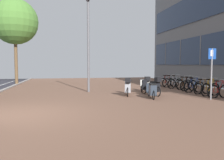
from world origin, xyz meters
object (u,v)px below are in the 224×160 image
at_px(bicycle_rack_01, 210,89).
at_px(bicycle_rack_05, 184,85).
at_px(bicycle_rack_08, 167,82).
at_px(scooter_mid, 152,90).
at_px(bicycle_rack_00, 219,91).
at_px(bicycle_rack_03, 194,87).
at_px(parking_sign, 212,68).
at_px(scooter_far, 128,87).
at_px(lamp_post, 88,40).
at_px(street_tree, 15,22).
at_px(scooter_extra, 153,87).
at_px(bicycle_rack_04, 189,85).
at_px(bicycle_rack_06, 175,83).
at_px(bicycle_rack_02, 202,88).
at_px(scooter_near, 146,85).
at_px(bicycle_rack_07, 171,83).

xyz_separation_m(bicycle_rack_01, bicycle_rack_05, (0.18, 3.04, -0.02)).
relative_size(bicycle_rack_01, bicycle_rack_08, 1.09).
bearing_deg(scooter_mid, bicycle_rack_01, 3.08).
xyz_separation_m(bicycle_rack_05, scooter_mid, (-3.57, -3.22, 0.06)).
height_order(bicycle_rack_00, bicycle_rack_08, bicycle_rack_00).
xyz_separation_m(bicycle_rack_00, bicycle_rack_03, (0.02, 2.28, 0.00)).
distance_m(bicycle_rack_01, scooter_mid, 3.39).
distance_m(bicycle_rack_03, parking_sign, 3.10).
height_order(bicycle_rack_00, bicycle_rack_05, bicycle_rack_00).
bearing_deg(scooter_far, lamp_post, 131.47).
relative_size(parking_sign, street_tree, 0.34).
bearing_deg(lamp_post, bicycle_rack_05, 0.04).
relative_size(bicycle_rack_05, scooter_mid, 0.74).
xyz_separation_m(bicycle_rack_00, lamp_post, (-6.15, 3.80, 2.82)).
bearing_deg(bicycle_rack_01, scooter_mid, -176.92).
bearing_deg(scooter_far, bicycle_rack_01, -11.97).
bearing_deg(scooter_extra, bicycle_rack_03, 14.40).
height_order(bicycle_rack_01, bicycle_rack_08, bicycle_rack_01).
relative_size(bicycle_rack_04, bicycle_rack_06, 1.00).
bearing_deg(bicycle_rack_02, street_tree, 143.83).
height_order(bicycle_rack_05, bicycle_rack_08, bicycle_rack_05).
bearing_deg(scooter_near, lamp_post, 165.38).
bearing_deg(scooter_mid, scooter_near, 77.20).
distance_m(bicycle_rack_02, scooter_extra, 3.00).
bearing_deg(bicycle_rack_04, parking_sign, -104.68).
bearing_deg(bicycle_rack_00, scooter_extra, 152.46).
distance_m(bicycle_rack_06, parking_sign, 5.22).
relative_size(bicycle_rack_04, lamp_post, 0.24).
bearing_deg(bicycle_rack_07, street_tree, 157.96).
bearing_deg(scooter_extra, bicycle_rack_01, -14.46).
xyz_separation_m(bicycle_rack_07, parking_sign, (-0.81, -5.79, 1.16)).
distance_m(bicycle_rack_00, bicycle_rack_02, 1.52).
relative_size(bicycle_rack_00, scooter_far, 0.78).
relative_size(bicycle_rack_01, bicycle_rack_06, 1.00).
bearing_deg(street_tree, scooter_near, -39.05).
distance_m(scooter_near, scooter_far, 1.93).
relative_size(bicycle_rack_05, scooter_far, 0.75).
bearing_deg(scooter_far, scooter_extra, -6.36).
distance_m(bicycle_rack_00, bicycle_rack_01, 0.76).
xyz_separation_m(scooter_near, scooter_mid, (-0.53, -2.35, -0.05)).
relative_size(bicycle_rack_00, lamp_post, 0.24).
height_order(bicycle_rack_03, bicycle_rack_05, bicycle_rack_03).
bearing_deg(lamp_post, bicycle_rack_02, -20.11).
bearing_deg(bicycle_rack_05, scooter_near, -163.90).
relative_size(bicycle_rack_07, street_tree, 0.19).
bearing_deg(bicycle_rack_04, bicycle_rack_08, 91.28).
xyz_separation_m(bicycle_rack_03, bicycle_rack_07, (-0.00, 3.04, 0.00)).
height_order(bicycle_rack_00, street_tree, street_tree).
relative_size(bicycle_rack_06, scooter_near, 0.77).
xyz_separation_m(bicycle_rack_06, parking_sign, (-0.79, -5.03, 1.15)).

